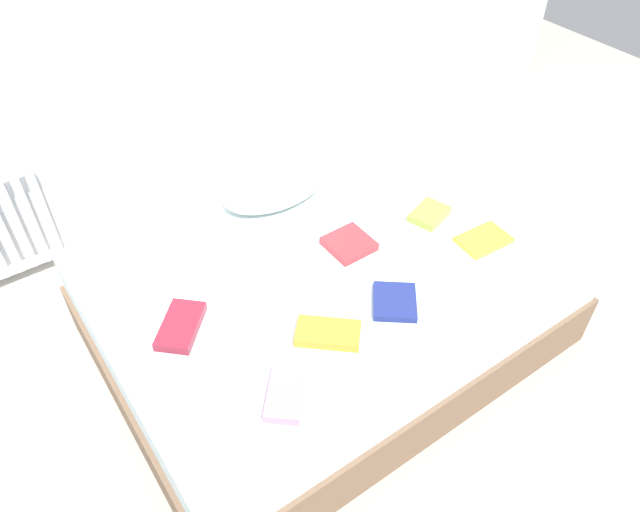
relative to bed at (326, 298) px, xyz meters
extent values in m
plane|color=#9E998E|center=(0.00, 0.00, -0.25)|extent=(8.00, 8.00, 0.00)
cube|color=brown|center=(0.00, 0.00, -0.11)|extent=(2.00, 1.50, 0.28)
cube|color=silver|center=(0.00, 0.00, 0.14)|extent=(1.96, 1.46, 0.22)
cylinder|color=white|center=(-1.11, 1.20, 0.14)|extent=(0.04, 0.04, 0.59)
cylinder|color=white|center=(-1.04, 1.20, 0.14)|extent=(0.04, 0.04, 0.59)
cylinder|color=white|center=(-0.97, 1.20, 0.14)|extent=(0.04, 0.04, 0.59)
cylinder|color=white|center=(-0.90, 1.20, 0.14)|extent=(0.04, 0.04, 0.59)
ellipsoid|color=white|center=(0.05, 0.51, 0.31)|extent=(0.53, 0.33, 0.12)
cube|color=orange|center=(-0.25, -0.36, 0.27)|extent=(0.27, 0.26, 0.04)
cube|color=pink|center=(-0.53, -0.50, 0.27)|extent=(0.23, 0.24, 0.04)
cube|color=#8CC638|center=(0.56, -0.04, 0.27)|extent=(0.21, 0.18, 0.04)
cube|color=navy|center=(0.07, -0.37, 0.27)|extent=(0.26, 0.26, 0.03)
cube|color=white|center=(-0.33, 0.05, 0.26)|extent=(0.26, 0.18, 0.02)
cube|color=yellow|center=(0.65, -0.31, 0.26)|extent=(0.24, 0.17, 0.02)
cube|color=red|center=(0.13, 0.01, 0.27)|extent=(0.19, 0.19, 0.04)
cube|color=maroon|center=(-0.69, 0.00, 0.27)|extent=(0.27, 0.27, 0.04)
camera|label=1|loc=(-1.12, -1.55, 2.06)|focal=33.79mm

